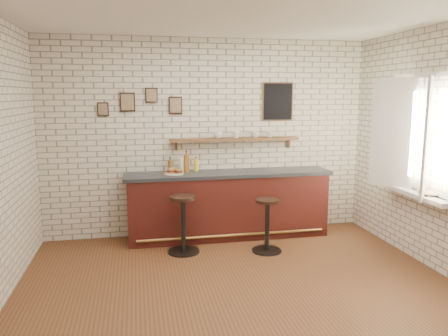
# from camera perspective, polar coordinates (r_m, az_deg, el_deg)

# --- Properties ---
(ground) EXTENTS (5.00, 5.00, 0.00)m
(ground) POSITION_cam_1_polar(r_m,az_deg,el_deg) (5.22, 1.78, -14.89)
(ground) COLOR brown
(ground) RESTS_ON ground
(bar_counter) EXTENTS (3.10, 0.65, 1.01)m
(bar_counter) POSITION_cam_1_polar(r_m,az_deg,el_deg) (6.67, 0.58, -4.78)
(bar_counter) COLOR #481613
(bar_counter) RESTS_ON ground
(sandwich_plate) EXTENTS (0.28, 0.28, 0.01)m
(sandwich_plate) POSITION_cam_1_polar(r_m,az_deg,el_deg) (6.44, -6.52, -0.73)
(sandwich_plate) COLOR white
(sandwich_plate) RESTS_ON bar_counter
(ciabatta_sandwich) EXTENTS (0.24, 0.17, 0.08)m
(ciabatta_sandwich) POSITION_cam_1_polar(r_m,az_deg,el_deg) (6.43, -6.44, -0.35)
(ciabatta_sandwich) COLOR tan
(ciabatta_sandwich) RESTS_ON sandwich_plate
(potato_chips) EXTENTS (0.26, 0.19, 0.00)m
(potato_chips) POSITION_cam_1_polar(r_m,az_deg,el_deg) (6.43, -6.64, -0.67)
(potato_chips) COLOR #E7A151
(potato_chips) RESTS_ON sandwich_plate
(bitters_bottle_brown) EXTENTS (0.07, 0.07, 0.23)m
(bitters_bottle_brown) POSITION_cam_1_polar(r_m,az_deg,el_deg) (6.60, -7.03, 0.30)
(bitters_bottle_brown) COLOR brown
(bitters_bottle_brown) RESTS_ON bar_counter
(bitters_bottle_white) EXTENTS (0.07, 0.07, 0.26)m
(bitters_bottle_white) POSITION_cam_1_polar(r_m,az_deg,el_deg) (6.61, -5.62, 0.45)
(bitters_bottle_white) COLOR beige
(bitters_bottle_white) RESTS_ON bar_counter
(bitters_bottle_amber) EXTENTS (0.08, 0.08, 0.32)m
(bitters_bottle_amber) POSITION_cam_1_polar(r_m,az_deg,el_deg) (6.62, -4.91, 0.67)
(bitters_bottle_amber) COLOR #9D5A19
(bitters_bottle_amber) RESTS_ON bar_counter
(condiment_bottle_yellow) EXTENTS (0.07, 0.07, 0.22)m
(condiment_bottle_yellow) POSITION_cam_1_polar(r_m,az_deg,el_deg) (6.64, -3.64, 0.38)
(condiment_bottle_yellow) COLOR yellow
(condiment_bottle_yellow) RESTS_ON bar_counter
(bar_stool_left) EXTENTS (0.44, 0.44, 0.80)m
(bar_stool_left) POSITION_cam_1_polar(r_m,az_deg,el_deg) (6.06, -5.35, -7.08)
(bar_stool_left) COLOR black
(bar_stool_left) RESTS_ON ground
(bar_stool_right) EXTENTS (0.43, 0.43, 0.74)m
(bar_stool_right) POSITION_cam_1_polar(r_m,az_deg,el_deg) (6.10, 5.65, -7.25)
(bar_stool_right) COLOR black
(bar_stool_right) RESTS_ON ground
(wall_shelf) EXTENTS (2.00, 0.18, 0.18)m
(wall_shelf) POSITION_cam_1_polar(r_m,az_deg,el_deg) (6.73, 1.45, 3.75)
(wall_shelf) COLOR brown
(wall_shelf) RESTS_ON ground
(shelf_cup_a) EXTENTS (0.14, 0.14, 0.10)m
(shelf_cup_a) POSITION_cam_1_polar(r_m,az_deg,el_deg) (6.66, -0.79, 4.33)
(shelf_cup_a) COLOR white
(shelf_cup_a) RESTS_ON wall_shelf
(shelf_cup_b) EXTENTS (0.15, 0.15, 0.10)m
(shelf_cup_b) POSITION_cam_1_polar(r_m,az_deg,el_deg) (6.72, 1.61, 4.38)
(shelf_cup_b) COLOR white
(shelf_cup_b) RESTS_ON wall_shelf
(shelf_cup_c) EXTENTS (0.15, 0.15, 0.09)m
(shelf_cup_c) POSITION_cam_1_polar(r_m,az_deg,el_deg) (6.80, 4.14, 4.37)
(shelf_cup_c) COLOR white
(shelf_cup_c) RESTS_ON wall_shelf
(shelf_cup_d) EXTENTS (0.13, 0.13, 0.09)m
(shelf_cup_d) POSITION_cam_1_polar(r_m,az_deg,el_deg) (6.87, 6.02, 4.39)
(shelf_cup_d) COLOR white
(shelf_cup_d) RESTS_ON wall_shelf
(back_wall_decor) EXTENTS (2.96, 0.02, 0.56)m
(back_wall_decor) POSITION_cam_1_polar(r_m,az_deg,el_deg) (6.73, -0.14, 8.60)
(back_wall_decor) COLOR black
(back_wall_decor) RESTS_ON ground
(window_sill) EXTENTS (0.20, 1.35, 0.06)m
(window_sill) POSITION_cam_1_polar(r_m,az_deg,el_deg) (6.17, 23.43, -3.02)
(window_sill) COLOR white
(window_sill) RESTS_ON ground
(casement_window) EXTENTS (0.40, 1.30, 1.56)m
(casement_window) POSITION_cam_1_polar(r_m,az_deg,el_deg) (6.04, 23.57, 3.92)
(casement_window) COLOR white
(casement_window) RESTS_ON ground
(book_lower) EXTENTS (0.16, 0.21, 0.02)m
(book_lower) POSITION_cam_1_polar(r_m,az_deg,el_deg) (5.96, 24.59, -3.13)
(book_lower) COLOR tan
(book_lower) RESTS_ON window_sill
(book_upper) EXTENTS (0.23, 0.26, 0.02)m
(book_upper) POSITION_cam_1_polar(r_m,az_deg,el_deg) (5.96, 24.60, -2.97)
(book_upper) COLOR tan
(book_upper) RESTS_ON book_lower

